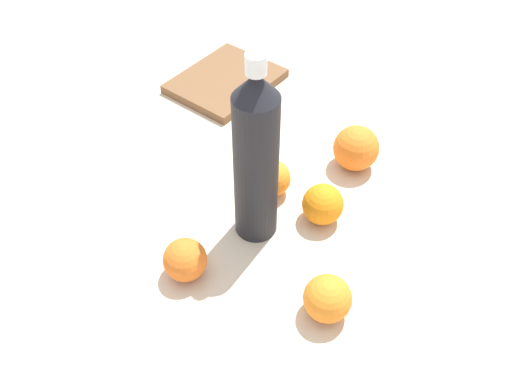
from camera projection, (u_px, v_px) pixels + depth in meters
ground_plane at (228, 217)px, 0.92m from camera, size 2.40×2.40×0.00m
water_bottle at (256, 159)px, 0.80m from camera, size 0.07×0.07×0.32m
orange_0 at (356, 148)px, 0.98m from camera, size 0.08×0.08×0.08m
orange_1 at (323, 204)px, 0.90m from camera, size 0.07×0.07×0.07m
orange_2 at (270, 177)px, 0.94m from camera, size 0.06×0.06×0.06m
orange_3 at (327, 299)px, 0.77m from camera, size 0.07×0.07×0.07m
orange_4 at (185, 260)px, 0.82m from camera, size 0.06×0.06×0.06m
cutting_board at (226, 81)px, 1.18m from camera, size 0.24×0.21×0.02m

